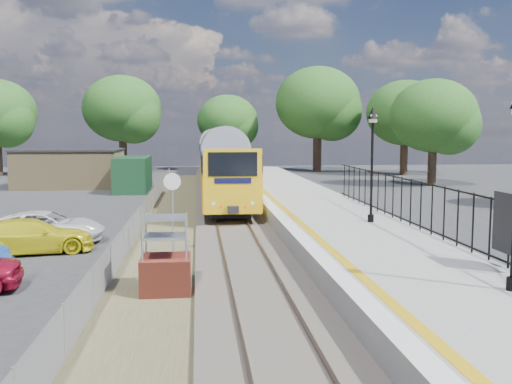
{
  "coord_description": "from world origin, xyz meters",
  "views": [
    {
      "loc": [
        -1.59,
        -16.01,
        4.49
      ],
      "look_at": [
        0.83,
        7.53,
        2.0
      ],
      "focal_mm": 40.0,
      "sensor_mm": 36.0,
      "label": 1
    }
  ],
  "objects": [
    {
      "name": "tree_line",
      "position": [
        1.4,
        42.0,
        6.61
      ],
      "size": [
        56.8,
        43.8,
        11.88
      ],
      "color": "#332319",
      "rests_on": "ground"
    },
    {
      "name": "palisade_fence",
      "position": [
        6.55,
        2.24,
        1.84
      ],
      "size": [
        0.12,
        26.0,
        2.0
      ],
      "color": "black",
      "rests_on": "platform"
    },
    {
      "name": "outbuilding",
      "position": [
        -10.91,
        31.21,
        1.52
      ],
      "size": [
        10.8,
        10.1,
        3.12
      ],
      "color": "#947E54",
      "rests_on": "ground"
    },
    {
      "name": "ground",
      "position": [
        0.0,
        0.0,
        0.0
      ],
      "size": [
        120.0,
        120.0,
        0.0
      ],
      "primitive_type": "plane",
      "color": "#2D2D30",
      "rests_on": "ground"
    },
    {
      "name": "car_white",
      "position": [
        -7.75,
        7.56,
        0.65
      ],
      "size": [
        4.73,
        2.25,
        1.3
      ],
      "primitive_type": "imported",
      "rotation": [
        0.0,
        0.0,
        1.59
      ],
      "color": "silver",
      "rests_on": "ground"
    },
    {
      "name": "brick_plinth",
      "position": [
        -2.5,
        -0.33,
        1.06
      ],
      "size": [
        1.37,
        1.37,
        2.21
      ],
      "rotation": [
        0.0,
        0.0,
        0.0
      ],
      "color": "maroon",
      "rests_on": "ground"
    },
    {
      "name": "victorian_lamp_north",
      "position": [
        5.3,
        6.0,
        4.3
      ],
      "size": [
        0.44,
        0.44,
        4.6
      ],
      "color": "black",
      "rests_on": "platform"
    },
    {
      "name": "track_bed",
      "position": [
        -0.47,
        9.67,
        0.09
      ],
      "size": [
        5.9,
        80.0,
        0.29
      ],
      "color": "#473F38",
      "rests_on": "ground"
    },
    {
      "name": "platform_edge",
      "position": [
        2.14,
        8.0,
        0.9
      ],
      "size": [
        0.9,
        70.0,
        0.01
      ],
      "color": "silver",
      "rests_on": "platform"
    },
    {
      "name": "speed_sign",
      "position": [
        -2.5,
        4.45,
        2.1
      ],
      "size": [
        0.61,
        0.1,
        3.04
      ],
      "rotation": [
        0.0,
        0.0,
        -0.02
      ],
      "color": "#999EA3",
      "rests_on": "ground"
    },
    {
      "name": "wire_fence",
      "position": [
        -4.2,
        12.0,
        0.6
      ],
      "size": [
        0.06,
        52.0,
        1.2
      ],
      "color": "#999EA3",
      "rests_on": "ground"
    },
    {
      "name": "car_yellow",
      "position": [
        -7.74,
        5.58,
        0.64
      ],
      "size": [
        4.74,
        2.8,
        1.29
      ],
      "primitive_type": "imported",
      "rotation": [
        0.0,
        0.0,
        1.81
      ],
      "color": "yellow",
      "rests_on": "ground"
    },
    {
      "name": "platform",
      "position": [
        4.2,
        8.0,
        0.45
      ],
      "size": [
        5.0,
        70.0,
        0.9
      ],
      "primitive_type": "cube",
      "color": "gray",
      "rests_on": "ground"
    },
    {
      "name": "train",
      "position": [
        0.0,
        30.31,
        2.34
      ],
      "size": [
        2.82,
        40.83,
        3.51
      ],
      "color": "gold",
      "rests_on": "ground"
    }
  ]
}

